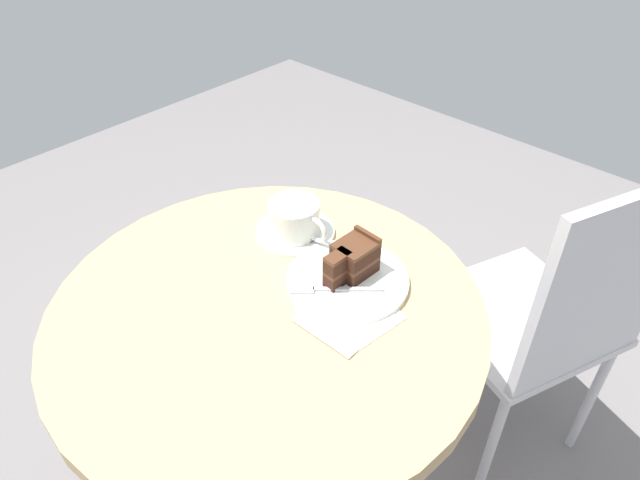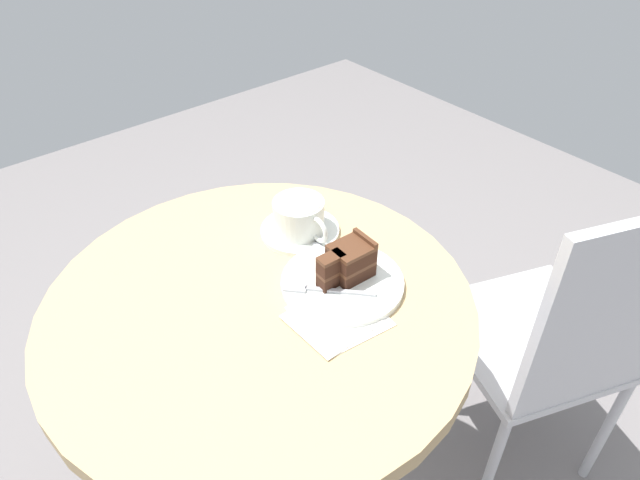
{
  "view_description": "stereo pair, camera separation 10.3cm",
  "coord_description": "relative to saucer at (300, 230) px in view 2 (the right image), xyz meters",
  "views": [
    {
      "loc": [
        0.53,
        -0.44,
        1.43
      ],
      "look_at": [
        -0.02,
        0.15,
        0.79
      ],
      "focal_mm": 32.0,
      "sensor_mm": 36.0,
      "label": 1
    },
    {
      "loc": [
        0.6,
        -0.36,
        1.43
      ],
      "look_at": [
        -0.02,
        0.15,
        0.79
      ],
      "focal_mm": 32.0,
      "sensor_mm": 36.0,
      "label": 2
    }
  ],
  "objects": [
    {
      "name": "cafe_table",
      "position": [
        0.1,
        -0.17,
        -0.13
      ],
      "size": [
        0.73,
        0.73,
        0.75
      ],
      "color": "tan",
      "rests_on": "ground"
    },
    {
      "name": "cake_slice",
      "position": [
        0.16,
        -0.02,
        0.04
      ],
      "size": [
        0.06,
        0.1,
        0.07
      ],
      "rotation": [
        0.0,
        0.0,
        4.66
      ],
      "color": "#381E14",
      "rests_on": "cake_plate"
    },
    {
      "name": "cafe_chair",
      "position": [
        0.41,
        0.39,
        -0.24
      ],
      "size": [
        0.49,
        0.49,
        0.89
      ],
      "rotation": [
        0.0,
        0.0,
        4.34
      ],
      "color": "#BCBCC1",
      "rests_on": "ground"
    },
    {
      "name": "napkin",
      "position": [
        0.22,
        -0.1,
        -0.0
      ],
      "size": [
        0.15,
        0.15,
        0.0
      ],
      "rotation": [
        0.0,
        0.0,
        4.59
      ],
      "color": "silver",
      "rests_on": "cafe_table"
    },
    {
      "name": "teaspoon",
      "position": [
        0.04,
        0.01,
        0.01
      ],
      "size": [
        0.07,
        0.08,
        0.0
      ],
      "rotation": [
        0.0,
        0.0,
        5.46
      ],
      "color": "#B7B7BC",
      "rests_on": "saucer"
    },
    {
      "name": "coffee_cup",
      "position": [
        0.0,
        -0.0,
        0.04
      ],
      "size": [
        0.13,
        0.1,
        0.07
      ],
      "color": "silver",
      "rests_on": "saucer"
    },
    {
      "name": "cake_plate",
      "position": [
        0.17,
        -0.04,
        0.0
      ],
      "size": [
        0.21,
        0.21,
        0.01
      ],
      "color": "silver",
      "rests_on": "cafe_table"
    },
    {
      "name": "saucer",
      "position": [
        0.0,
        0.0,
        0.0
      ],
      "size": [
        0.15,
        0.15,
        0.01
      ],
      "color": "silver",
      "rests_on": "cafe_table"
    },
    {
      "name": "fork",
      "position": [
        0.16,
        -0.09,
        0.01
      ],
      "size": [
        0.13,
        0.12,
        0.0
      ],
      "rotation": [
        0.0,
        0.0,
        3.88
      ],
      "color": "#B7B7BC",
      "rests_on": "cake_plate"
    }
  ]
}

